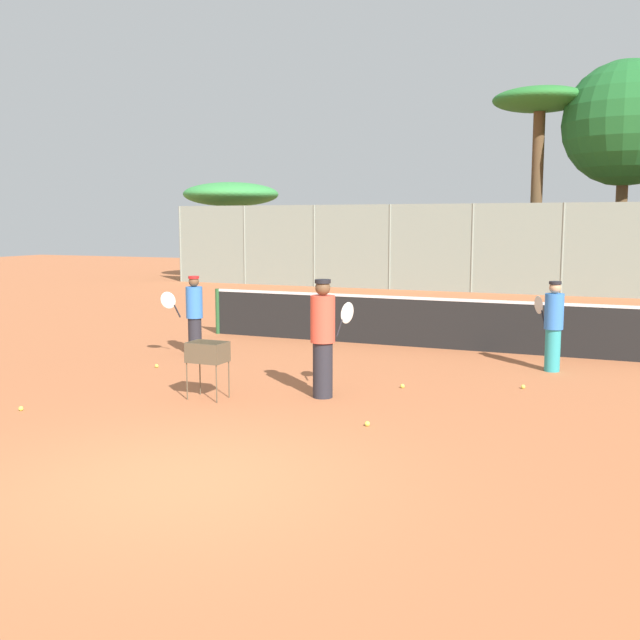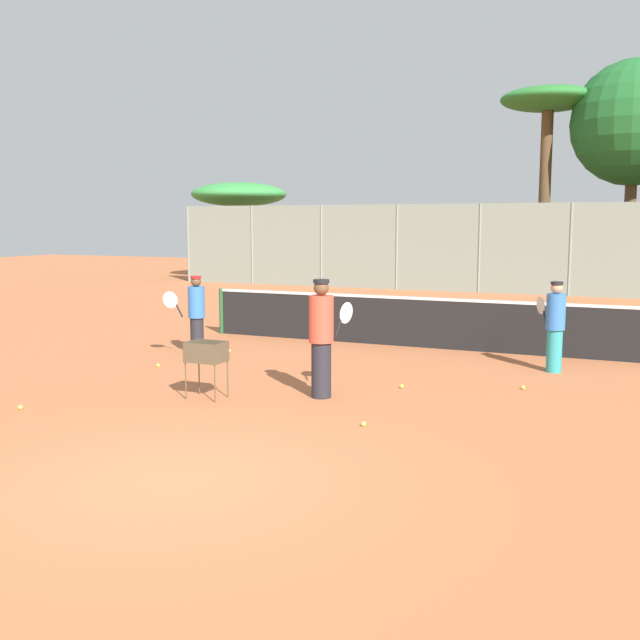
{
  "view_description": "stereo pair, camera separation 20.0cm",
  "coord_description": "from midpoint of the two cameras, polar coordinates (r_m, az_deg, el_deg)",
  "views": [
    {
      "loc": [
        4.22,
        -6.23,
        2.65
      ],
      "look_at": [
        -0.7,
        5.21,
        1.0
      ],
      "focal_mm": 42.0,
      "sensor_mm": 36.0,
      "label": 1
    },
    {
      "loc": [
        4.4,
        -6.15,
        2.65
      ],
      "look_at": [
        -0.7,
        5.21,
        1.0
      ],
      "focal_mm": 42.0,
      "sensor_mm": 36.0,
      "label": 2
    }
  ],
  "objects": [
    {
      "name": "tree_1",
      "position": [
        35.17,
        -6.96,
        9.4
      ],
      "size": [
        4.38,
        4.38,
        4.43
      ],
      "color": "brown",
      "rests_on": "ground_plane"
    },
    {
      "name": "back_fence",
      "position": [
        28.23,
        14.54,
        5.27
      ],
      "size": [
        29.05,
        0.08,
        3.31
      ],
      "color": "gray",
      "rests_on": "ground_plane"
    },
    {
      "name": "tennis_net",
      "position": [
        15.88,
        7.31,
        -0.09
      ],
      "size": [
        10.0,
        0.1,
        1.07
      ],
      "color": "#26592D",
      "rests_on": "ground_plane"
    },
    {
      "name": "tennis_ball_5",
      "position": [
        11.43,
        -22.3,
        -6.26
      ],
      "size": [
        0.07,
        0.07,
        0.07
      ],
      "primitive_type": "sphere",
      "color": "#D1E54C",
      "rests_on": "ground_plane"
    },
    {
      "name": "tennis_ball_4",
      "position": [
        13.99,
        -12.74,
        -3.43
      ],
      "size": [
        0.07,
        0.07,
        0.07
      ],
      "primitive_type": "sphere",
      "color": "#D1E54C",
      "rests_on": "ground_plane"
    },
    {
      "name": "tree_0",
      "position": [
        31.1,
        16.21,
        15.08
      ],
      "size": [
        3.62,
        3.62,
        7.75
      ],
      "color": "brown",
      "rests_on": "ground_plane"
    },
    {
      "name": "tennis_ball_0",
      "position": [
        15.85,
        -10.0,
        -2.08
      ],
      "size": [
        0.07,
        0.07,
        0.07
      ],
      "primitive_type": "sphere",
      "color": "#D1E54C",
      "rests_on": "ground_plane"
    },
    {
      "name": "tennis_ball_2",
      "position": [
        9.83,
        3.04,
        -7.9
      ],
      "size": [
        0.07,
        0.07,
        0.07
      ],
      "primitive_type": "sphere",
      "color": "#D1E54C",
      "rests_on": "ground_plane"
    },
    {
      "name": "tennis_ball_1",
      "position": [
        12.35,
        14.77,
        -4.94
      ],
      "size": [
        0.07,
        0.07,
        0.07
      ],
      "primitive_type": "sphere",
      "color": "#D1E54C",
      "rests_on": "ground_plane"
    },
    {
      "name": "player_red_cap",
      "position": [
        15.03,
        -9.96,
        0.44
      ],
      "size": [
        0.67,
        0.69,
        1.58
      ],
      "rotation": [
        0.0,
        0.0,
        3.95
      ],
      "color": "#26262D",
      "rests_on": "ground_plane"
    },
    {
      "name": "tennis_ball_3",
      "position": [
        12.06,
        5.83,
        -5.03
      ],
      "size": [
        0.07,
        0.07,
        0.07
      ],
      "primitive_type": "sphere",
      "color": "#D1E54C",
      "rests_on": "ground_plane"
    },
    {
      "name": "player_yellow_shirt",
      "position": [
        11.22,
        -0.27,
        -1.28
      ],
      "size": [
        0.47,
        0.89,
        1.79
      ],
      "rotation": [
        0.0,
        0.0,
        1.21
      ],
      "color": "#26262D",
      "rests_on": "ground_plane"
    },
    {
      "name": "ball_cart",
      "position": [
        11.3,
        -9.05,
        -2.79
      ],
      "size": [
        0.56,
        0.41,
        0.86
      ],
      "color": "brown",
      "rests_on": "ground_plane"
    },
    {
      "name": "ground_plane",
      "position": [
        7.99,
        -11.17,
        -11.95
      ],
      "size": [
        80.0,
        80.0,
        0.0
      ],
      "primitive_type": "plane",
      "color": "#B7663D"
    },
    {
      "name": "tennis_ball_6",
      "position": [
        15.32,
        -7.47,
        -2.36
      ],
      "size": [
        0.07,
        0.07,
        0.07
      ],
      "primitive_type": "sphere",
      "color": "#D1E54C",
      "rests_on": "ground_plane"
    },
    {
      "name": "tree_4",
      "position": [
        31.0,
        22.07,
        13.65
      ],
      "size": [
        4.64,
        4.64,
        8.59
      ],
      "color": "brown",
      "rests_on": "ground_plane"
    },
    {
      "name": "player_white_outfit",
      "position": [
        13.81,
        16.95,
        -0.34
      ],
      "size": [
        0.62,
        0.74,
        1.6
      ],
      "rotation": [
        0.0,
        0.0,
        2.23
      ],
      "color": "teal",
      "rests_on": "ground_plane"
    }
  ]
}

